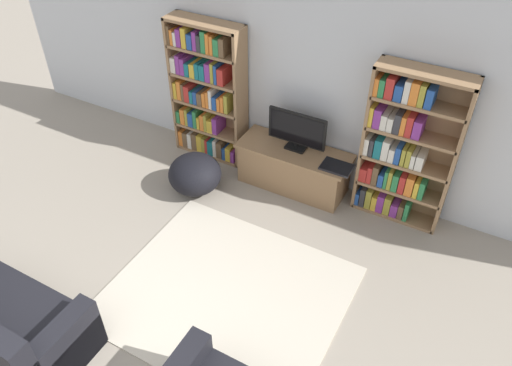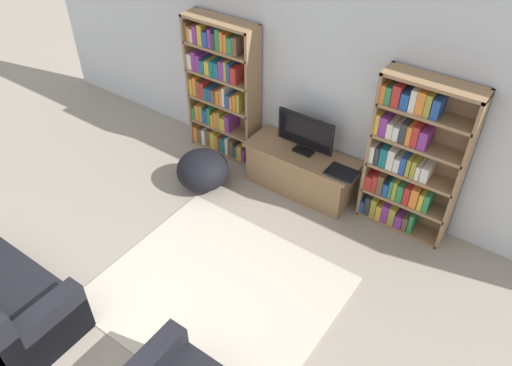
{
  "view_description": "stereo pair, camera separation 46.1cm",
  "coord_description": "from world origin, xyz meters",
  "px_view_note": "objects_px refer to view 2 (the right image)",
  "views": [
    {
      "loc": [
        1.94,
        -0.54,
        4.02
      ],
      "look_at": [
        0.01,
        2.98,
        0.7
      ],
      "focal_mm": 35.0,
      "sensor_mm": 36.0,
      "label": 1
    },
    {
      "loc": [
        2.33,
        -0.29,
        4.02
      ],
      "look_at": [
        0.01,
        2.98,
        0.7
      ],
      "focal_mm": 35.0,
      "sensor_mm": 36.0,
      "label": 2
    }
  ],
  "objects_px": {
    "television": "(305,133)",
    "beanbag_ottoman": "(203,170)",
    "tv_stand": "(301,171)",
    "laptop": "(342,173)",
    "bookshelf_right": "(410,159)",
    "bookshelf_left": "(222,91)"
  },
  "relations": [
    {
      "from": "television",
      "to": "beanbag_ottoman",
      "type": "height_order",
      "value": "television"
    },
    {
      "from": "tv_stand",
      "to": "laptop",
      "type": "bearing_deg",
      "value": -8.45
    },
    {
      "from": "tv_stand",
      "to": "laptop",
      "type": "relative_size",
      "value": 3.87
    },
    {
      "from": "laptop",
      "to": "beanbag_ottoman",
      "type": "relative_size",
      "value": 0.55
    },
    {
      "from": "tv_stand",
      "to": "television",
      "type": "height_order",
      "value": "television"
    },
    {
      "from": "bookshelf_right",
      "to": "television",
      "type": "xyz_separation_m",
      "value": [
        -1.21,
        -0.11,
        -0.08
      ]
    },
    {
      "from": "bookshelf_right",
      "to": "laptop",
      "type": "distance_m",
      "value": 0.75
    },
    {
      "from": "tv_stand",
      "to": "beanbag_ottoman",
      "type": "height_order",
      "value": "tv_stand"
    },
    {
      "from": "bookshelf_right",
      "to": "bookshelf_left",
      "type": "bearing_deg",
      "value": -179.92
    },
    {
      "from": "television",
      "to": "laptop",
      "type": "height_order",
      "value": "television"
    },
    {
      "from": "tv_stand",
      "to": "beanbag_ottoman",
      "type": "distance_m",
      "value": 1.2
    },
    {
      "from": "bookshelf_left",
      "to": "laptop",
      "type": "xyz_separation_m",
      "value": [
        1.88,
        -0.22,
        -0.33
      ]
    },
    {
      "from": "bookshelf_right",
      "to": "laptop",
      "type": "bearing_deg",
      "value": -160.31
    },
    {
      "from": "bookshelf_right",
      "to": "tv_stand",
      "type": "distance_m",
      "value": 1.36
    },
    {
      "from": "beanbag_ottoman",
      "to": "bookshelf_left",
      "type": "bearing_deg",
      "value": 110.2
    },
    {
      "from": "bookshelf_right",
      "to": "tv_stand",
      "type": "relative_size",
      "value": 1.32
    },
    {
      "from": "beanbag_ottoman",
      "to": "bookshelf_right",
      "type": "bearing_deg",
      "value": 19.5
    },
    {
      "from": "bookshelf_right",
      "to": "tv_stand",
      "type": "xyz_separation_m",
      "value": [
        -1.21,
        -0.14,
        -0.61
      ]
    },
    {
      "from": "bookshelf_left",
      "to": "bookshelf_right",
      "type": "bearing_deg",
      "value": 0.08
    },
    {
      "from": "tv_stand",
      "to": "television",
      "type": "bearing_deg",
      "value": 90.0
    },
    {
      "from": "bookshelf_left",
      "to": "tv_stand",
      "type": "relative_size",
      "value": 1.32
    },
    {
      "from": "bookshelf_left",
      "to": "bookshelf_right",
      "type": "xyz_separation_m",
      "value": [
        2.51,
        0.0,
        -0.01
      ]
    }
  ]
}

